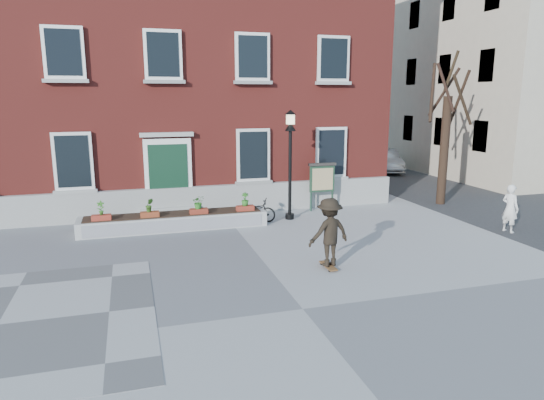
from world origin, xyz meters
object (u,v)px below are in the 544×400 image
object	(u,v)px
bystander	(510,208)
lamp_post	(290,150)
bicycle	(253,210)
notice_board	(322,179)
parked_car	(385,161)
skateboarder	(329,232)

from	to	relation	value
bystander	lamp_post	distance (m)	7.56
bicycle	bystander	distance (m)	8.58
lamp_post	notice_board	distance (m)	2.27
bicycle	parked_car	xyz separation A→B (m)	(10.37, 9.18, 0.24)
bystander	skateboarder	world-z (taller)	skateboarder
notice_board	bystander	bearing A→B (deg)	-44.30
parked_car	bystander	size ratio (longest dim) A/B	2.50
parked_car	lamp_post	world-z (taller)	lamp_post
bystander	skateboarder	bearing A→B (deg)	90.74
notice_board	skateboarder	bearing A→B (deg)	-110.56
parked_car	notice_board	xyz separation A→B (m)	(-7.38, -8.26, 0.61)
parked_car	bicycle	bearing A→B (deg)	-123.42
lamp_post	bystander	bearing A→B (deg)	-30.06
skateboarder	bicycle	bearing A→B (deg)	97.53
bystander	lamp_post	size ratio (longest dim) A/B	0.41
parked_car	bystander	distance (m)	13.16
bicycle	notice_board	size ratio (longest dim) A/B	0.85
skateboarder	notice_board	bearing A→B (deg)	69.44
bicycle	bystander	bearing A→B (deg)	-88.72
notice_board	bicycle	bearing A→B (deg)	-162.95
bicycle	skateboarder	xyz separation A→B (m)	(0.69, -5.21, 0.55)
parked_car	skateboarder	world-z (taller)	skateboarder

